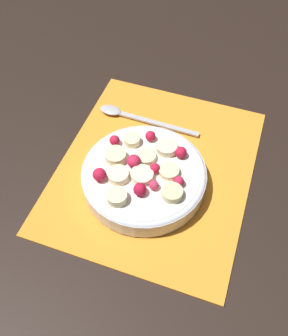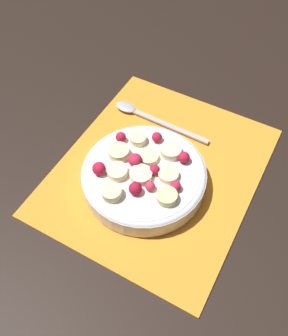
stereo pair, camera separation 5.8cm
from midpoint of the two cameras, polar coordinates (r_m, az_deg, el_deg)
ground_plane at (r=0.63m, az=-0.86°, el=-0.35°), size 3.00×3.00×0.00m
placemat at (r=0.63m, az=-0.86°, el=-0.19°), size 0.37×0.31×0.01m
fruit_bowl at (r=0.59m, az=-2.82°, el=-1.26°), size 0.20×0.20×0.05m
spoon at (r=0.70m, az=-4.57°, el=7.84°), size 0.03×0.19×0.01m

